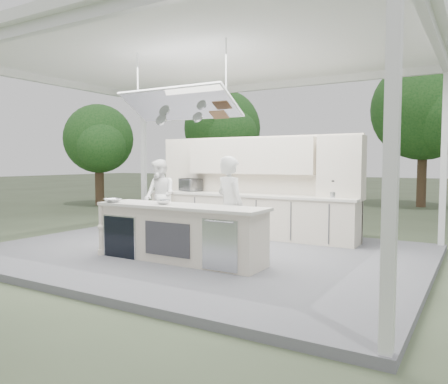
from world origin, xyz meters
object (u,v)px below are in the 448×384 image
Objects in this scene: back_counter at (247,215)px; head_chef at (230,208)px; demo_island at (179,233)px; sous_chef at (160,196)px.

back_counter is 2.86× the size of head_chef.
demo_island is at bearing -86.37° from back_counter.
head_chef is at bearing -7.84° from sous_chef.
demo_island is at bearing -23.20° from sous_chef.
head_chef is 3.32m from sous_chef.
demo_island is 1.79× the size of sous_chef.
demo_island is at bearing 62.99° from head_chef.
sous_chef is (-2.02, -0.61, 0.39)m from back_counter.
demo_island is 1.75× the size of head_chef.
sous_chef reaches higher than back_counter.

